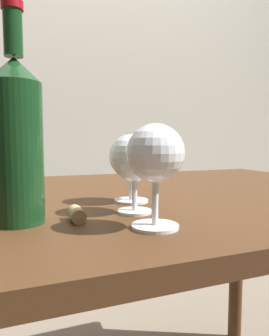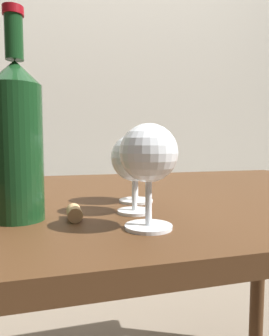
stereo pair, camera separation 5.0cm
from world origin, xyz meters
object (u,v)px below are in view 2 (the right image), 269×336
wine_bottle (17,138)px  cork (74,213)px  wine_glass_cabernet (149,155)px  wine_glass_port (134,160)px  wine_glass_pinot (135,158)px

wine_bottle → cork: (0.08, -0.02, -0.11)m
wine_glass_cabernet → cork: (-0.09, 0.07, -0.09)m
wine_glass_port → wine_bottle: bearing=-179.9°
wine_glass_cabernet → wine_bottle: size_ratio=0.46×
wine_glass_pinot → wine_bottle: size_ratio=0.43×
wine_glass_cabernet → cork: wine_glass_cabernet is taller
cork → wine_glass_port: bearing=11.8°
wine_glass_cabernet → cork: bearing=142.5°
wine_glass_pinot → cork: wine_glass_pinot is taller
wine_glass_cabernet → wine_glass_port: bearing=86.6°
wine_glass_cabernet → wine_glass_pinot: size_ratio=1.07×
wine_glass_cabernet → wine_glass_pinot: bearing=80.7°
wine_glass_port → wine_glass_pinot: (0.02, 0.09, -0.00)m
wine_glass_cabernet → wine_glass_pinot: wine_glass_cabernet is taller
wine_bottle → cork: size_ratio=7.42×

